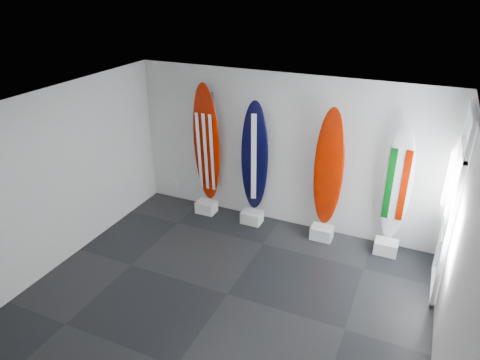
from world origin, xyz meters
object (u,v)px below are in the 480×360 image
at_px(surfboard_usa, 206,144).
at_px(surfboard_italy, 397,184).
at_px(surfboard_swiss, 329,169).
at_px(surfboard_navy, 255,158).

xyz_separation_m(surfboard_usa, surfboard_italy, (3.65, 0.00, -0.16)).
bearing_deg(surfboard_usa, surfboard_swiss, -1.43).
relative_size(surfboard_usa, surfboard_navy, 1.10).
distance_m(surfboard_usa, surfboard_swiss, 2.47).
height_order(surfboard_usa, surfboard_swiss, surfboard_usa).
bearing_deg(surfboard_italy, surfboard_swiss, 178.41).
bearing_deg(surfboard_navy, surfboard_italy, -15.75).
height_order(surfboard_navy, surfboard_swiss, surfboard_swiss).
bearing_deg(surfboard_usa, surfboard_italy, -1.43).
relative_size(surfboard_navy, surfboard_italy, 1.05).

